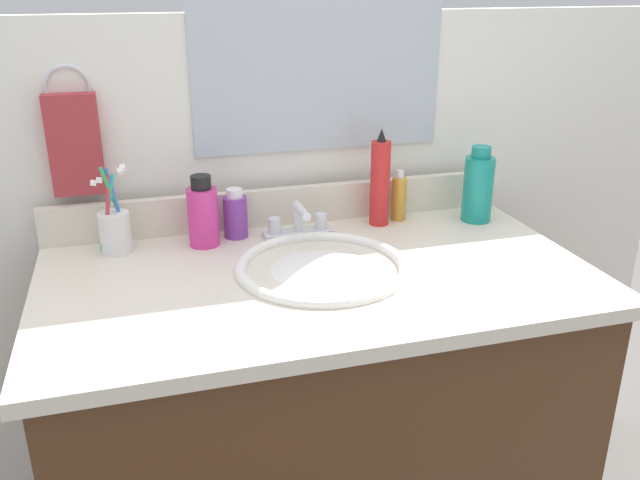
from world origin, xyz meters
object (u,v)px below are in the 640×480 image
(bottle_cream_purple, at_px, (235,215))
(bottle_mouthwash_teal, at_px, (478,187))
(cup_white_ceramic, at_px, (115,229))
(hand_towel, at_px, (75,145))
(bottle_soap_pink, at_px, (203,214))
(bottle_spray_red, at_px, (380,182))
(faucet, at_px, (299,225))
(bottle_oil_amber, at_px, (399,198))

(bottle_cream_purple, xyz_separation_m, bottle_mouthwash_teal, (0.59, -0.05, 0.03))
(cup_white_ceramic, bearing_deg, hand_towel, 124.30)
(bottle_soap_pink, distance_m, cup_white_ceramic, 0.19)
(bottle_spray_red, xyz_separation_m, bottle_cream_purple, (-0.35, 0.01, -0.05))
(bottle_soap_pink, bearing_deg, bottle_mouthwash_teal, -1.96)
(hand_towel, xyz_separation_m, bottle_soap_pink, (0.25, -0.11, -0.15))
(bottle_cream_purple, height_order, cup_white_ceramic, cup_white_ceramic)
(faucet, relative_size, bottle_soap_pink, 1.00)
(faucet, xyz_separation_m, cup_white_ceramic, (-0.40, 0.02, 0.02))
(faucet, height_order, bottle_soap_pink, bottle_soap_pink)
(bottle_spray_red, height_order, bottle_oil_amber, bottle_spray_red)
(hand_towel, height_order, faucet, hand_towel)
(faucet, relative_size, cup_white_ceramic, 0.82)
(faucet, height_order, bottle_mouthwash_teal, bottle_mouthwash_teal)
(bottle_spray_red, height_order, bottle_mouthwash_teal, bottle_spray_red)
(bottle_soap_pink, bearing_deg, bottle_oil_amber, 4.24)
(bottle_cream_purple, relative_size, bottle_mouthwash_teal, 0.62)
(bottle_spray_red, distance_m, cup_white_ceramic, 0.61)
(bottle_cream_purple, xyz_separation_m, bottle_oil_amber, (0.40, 0.01, 0.00))
(bottle_cream_purple, bearing_deg, bottle_spray_red, -1.94)
(bottle_oil_amber, xyz_separation_m, bottle_mouthwash_teal, (0.18, -0.06, 0.03))
(bottle_cream_purple, bearing_deg, bottle_oil_amber, 0.79)
(bottle_oil_amber, bearing_deg, faucet, -170.43)
(bottle_oil_amber, relative_size, cup_white_ceramic, 0.63)
(hand_towel, relative_size, bottle_cream_purple, 1.92)
(bottle_soap_pink, bearing_deg, faucet, -2.43)
(bottle_cream_purple, distance_m, bottle_mouthwash_teal, 0.59)
(bottle_mouthwash_teal, bearing_deg, bottle_spray_red, 170.30)
(bottle_spray_red, bearing_deg, bottle_cream_purple, 178.06)
(bottle_cream_purple, height_order, bottle_oil_amber, bottle_oil_amber)
(faucet, relative_size, bottle_spray_red, 0.68)
(bottle_spray_red, relative_size, bottle_mouthwash_teal, 1.27)
(bottle_cream_purple, height_order, bottle_mouthwash_teal, bottle_mouthwash_teal)
(faucet, distance_m, bottle_soap_pink, 0.22)
(bottle_cream_purple, xyz_separation_m, bottle_soap_pink, (-0.08, -0.03, 0.02))
(bottle_cream_purple, relative_size, bottle_oil_amber, 0.92)
(hand_towel, xyz_separation_m, faucet, (0.47, -0.11, -0.19))
(bottle_spray_red, bearing_deg, bottle_mouthwash_teal, -9.70)
(bottle_oil_amber, height_order, bottle_soap_pink, bottle_soap_pink)
(bottle_soap_pink, xyz_separation_m, cup_white_ceramic, (-0.19, 0.01, -0.02))
(bottle_oil_amber, relative_size, bottle_mouthwash_teal, 0.67)
(hand_towel, distance_m, faucet, 0.52)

